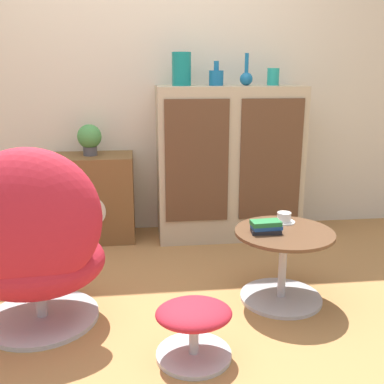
# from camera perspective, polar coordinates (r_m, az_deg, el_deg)

# --- Properties ---
(ground_plane) EXTENTS (12.00, 12.00, 0.00)m
(ground_plane) POSITION_cam_1_polar(r_m,az_deg,el_deg) (2.42, -5.31, -15.86)
(ground_plane) COLOR #A87542
(wall_back) EXTENTS (6.40, 0.06, 2.60)m
(wall_back) POSITION_cam_1_polar(r_m,az_deg,el_deg) (3.53, -6.54, 15.98)
(wall_back) COLOR beige
(wall_back) RESTS_ON ground_plane
(sideboard) EXTENTS (1.07, 0.44, 1.14)m
(sideboard) POSITION_cam_1_polar(r_m,az_deg,el_deg) (3.41, 4.61, 3.72)
(sideboard) COLOR tan
(sideboard) RESTS_ON ground_plane
(tv_console) EXTENTS (0.63, 0.39, 0.64)m
(tv_console) POSITION_cam_1_polar(r_m,az_deg,el_deg) (3.45, -12.61, -0.70)
(tv_console) COLOR brown
(tv_console) RESTS_ON ground_plane
(egg_chair) EXTENTS (0.71, 0.66, 0.94)m
(egg_chair) POSITION_cam_1_polar(r_m,az_deg,el_deg) (2.29, -19.52, -6.28)
(egg_chair) COLOR #B7B7BC
(egg_chair) RESTS_ON ground_plane
(ottoman) EXTENTS (0.34, 0.34, 0.26)m
(ottoman) POSITION_cam_1_polar(r_m,az_deg,el_deg) (2.06, 0.23, -16.25)
(ottoman) COLOR #B7B7BC
(ottoman) RESTS_ON ground_plane
(coffee_table) EXTENTS (0.54, 0.54, 0.41)m
(coffee_table) POSITION_cam_1_polar(r_m,az_deg,el_deg) (2.55, 11.44, -8.72)
(coffee_table) COLOR #B7B7BC
(coffee_table) RESTS_ON ground_plane
(vase_leftmost) EXTENTS (0.14, 0.14, 0.23)m
(vase_leftmost) POSITION_cam_1_polar(r_m,az_deg,el_deg) (3.30, -1.34, 15.34)
(vase_leftmost) COLOR #147A75
(vase_leftmost) RESTS_ON sideboard
(vase_inner_left) EXTENTS (0.10, 0.10, 0.17)m
(vase_inner_left) POSITION_cam_1_polar(r_m,az_deg,el_deg) (3.33, 3.09, 14.35)
(vase_inner_left) COLOR #196699
(vase_inner_left) RESTS_ON sideboard
(vase_inner_right) EXTENTS (0.09, 0.09, 0.23)m
(vase_inner_right) POSITION_cam_1_polar(r_m,az_deg,el_deg) (3.37, 6.91, 14.29)
(vase_inner_right) COLOR #196699
(vase_inner_right) RESTS_ON sideboard
(vase_rightmost) EXTENTS (0.09, 0.09, 0.12)m
(vase_rightmost) POSITION_cam_1_polar(r_m,az_deg,el_deg) (3.42, 10.26, 14.20)
(vase_rightmost) COLOR teal
(vase_rightmost) RESTS_ON sideboard
(potted_plant) EXTENTS (0.17, 0.17, 0.23)m
(potted_plant) POSITION_cam_1_polar(r_m,az_deg,el_deg) (3.36, -12.89, 6.70)
(potted_plant) COLOR #4C4C51
(potted_plant) RESTS_ON tv_console
(teacup) EXTENTS (0.13, 0.13, 0.06)m
(teacup) POSITION_cam_1_polar(r_m,az_deg,el_deg) (2.62, 11.61, -3.29)
(teacup) COLOR white
(teacup) RESTS_ON coffee_table
(book_stack) EXTENTS (0.17, 0.10, 0.07)m
(book_stack) POSITION_cam_1_polar(r_m,az_deg,el_deg) (2.43, 9.38, -4.38)
(book_stack) COLOR black
(book_stack) RESTS_ON coffee_table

